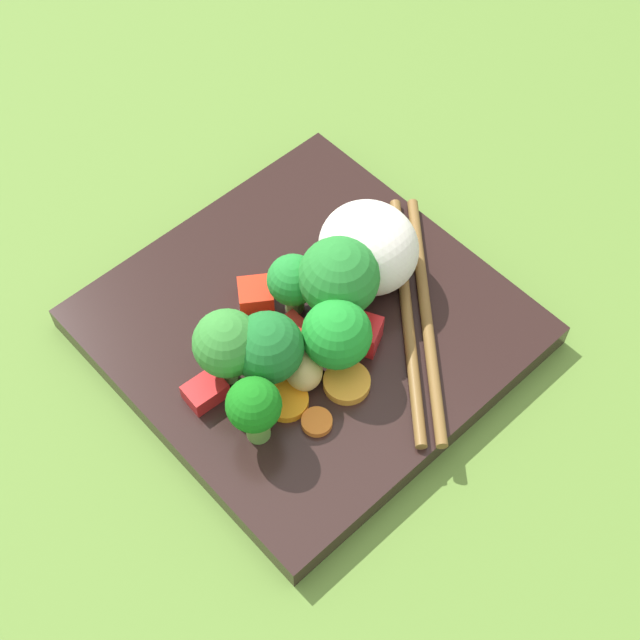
{
  "coord_description": "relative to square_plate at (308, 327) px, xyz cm",
  "views": [
    {
      "loc": [
        23.55,
        26.71,
        54.71
      ],
      "look_at": [
        0.34,
        1.61,
        3.92
      ],
      "focal_mm": 51.61,
      "sensor_mm": 36.0,
      "label": 1
    }
  ],
  "objects": [
    {
      "name": "carrot_slice_3",
      "position": [
        1.65,
        5.63,
        1.3
      ],
      "size": [
        4.06,
        4.06,
        0.67
      ],
      "primitive_type": "cylinder",
      "rotation": [
        0.0,
        0.0,
        5.92
      ],
      "color": "orange",
      "rests_on": "square_plate"
    },
    {
      "name": "chicken_piece_0",
      "position": [
        3.38,
        3.23,
        2.3
      ],
      "size": [
        3.87,
        4.21,
        2.68
      ],
      "primitive_type": "ellipsoid",
      "rotation": [
        0.0,
        0.0,
        4.22
      ],
      "color": "tan",
      "rests_on": "square_plate"
    },
    {
      "name": "broccoli_floret_5",
      "position": [
        -1.9,
        1.02,
        5.04
      ],
      "size": [
        5.5,
        5.5,
        7.0
      ],
      "color": "#7BB54F",
      "rests_on": "square_plate"
    },
    {
      "name": "carrot_slice_2",
      "position": [
        5.04,
        6.39,
        1.2
      ],
      "size": [
        2.86,
        2.86,
        0.48
      ],
      "primitive_type": "cylinder",
      "rotation": [
        0.0,
        0.0,
        2.46
      ],
      "color": "orange",
      "rests_on": "square_plate"
    },
    {
      "name": "ground_plane",
      "position": [
        0.0,
        0.0,
        -1.96
      ],
      "size": [
        110.0,
        110.0,
        2.0
      ],
      "primitive_type": "cube",
      "color": "#5A8031"
    },
    {
      "name": "pepper_chunk_4",
      "position": [
        1.59,
        -3.64,
        1.7
      ],
      "size": [
        3.29,
        3.28,
        1.48
      ],
      "primitive_type": "cube",
      "rotation": [
        0.0,
        0.0,
        2.53
      ],
      "color": "red",
      "rests_on": "square_plate"
    },
    {
      "name": "pepper_chunk_3",
      "position": [
        9.01,
        -0.16,
        1.64
      ],
      "size": [
        2.72,
        2.11,
        1.36
      ],
      "primitive_type": "cube",
      "rotation": [
        0.0,
        0.0,
        6.22
      ],
      "color": "red",
      "rests_on": "square_plate"
    },
    {
      "name": "broccoli_floret_4",
      "position": [
        8.26,
        4.24,
        4.28
      ],
      "size": [
        3.51,
        3.51,
        5.39
      ],
      "color": "#60953C",
      "rests_on": "square_plate"
    },
    {
      "name": "square_plate",
      "position": [
        0.0,
        0.0,
        0.0
      ],
      "size": [
        25.74,
        25.74,
        1.92
      ],
      "primitive_type": "cube",
      "rotation": [
        0.0,
        0.0,
        -0.0
      ],
      "color": "black",
      "rests_on": "ground_plane"
    },
    {
      "name": "broccoli_floret_0",
      "position": [
        0.95,
        3.85,
        4.33
      ],
      "size": [
        4.62,
        4.62,
        5.82
      ],
      "color": "#6AAE48",
      "rests_on": "square_plate"
    },
    {
      "name": "broccoli_floret_3",
      "position": [
        0.14,
        -1.42,
        3.98
      ],
      "size": [
        3.56,
        3.56,
        5.0
      ],
      "color": "#659348",
      "rests_on": "square_plate"
    },
    {
      "name": "broccoli_floret_1",
      "position": [
        6.82,
        0.05,
        5.02
      ],
      "size": [
        4.42,
        4.42,
        6.38
      ],
      "color": "#73B95B",
      "rests_on": "square_plate"
    },
    {
      "name": "pepper_chunk_0",
      "position": [
        2.0,
        0.58,
        1.75
      ],
      "size": [
        2.26,
        2.32,
        1.58
      ],
      "primitive_type": "cube",
      "rotation": [
        0.0,
        0.0,
        3.13
      ],
      "color": "red",
      "rests_on": "square_plate"
    },
    {
      "name": "broccoli_floret_2",
      "position": [
        5.0,
        1.77,
        4.56
      ],
      "size": [
        4.71,
        4.71,
        6.26
      ],
      "color": "#7BB450",
      "rests_on": "square_plate"
    },
    {
      "name": "carrot_slice_0",
      "position": [
        5.47,
        3.93,
        1.28
      ],
      "size": [
        3.95,
        3.95,
        0.64
      ],
      "primitive_type": "cylinder",
      "rotation": [
        0.0,
        0.0,
        3.61
      ],
      "color": "orange",
      "rests_on": "square_plate"
    },
    {
      "name": "rice_mound",
      "position": [
        -5.71,
        0.15,
        4.04
      ],
      "size": [
        6.9,
        7.26,
        6.17
      ],
      "primitive_type": "ellipsoid",
      "rotation": [
        0.0,
        0.0,
        4.7
      ],
      "color": "white",
      "rests_on": "square_plate"
    },
    {
      "name": "carrot_slice_1",
      "position": [
        4.88,
        -1.86,
        1.25
      ],
      "size": [
        3.24,
        3.24,
        0.58
      ],
      "primitive_type": "cylinder",
      "rotation": [
        0.0,
        0.0,
        1.71
      ],
      "color": "orange",
      "rests_on": "square_plate"
    },
    {
      "name": "chopstick_pair",
      "position": [
        -5.65,
        4.96,
        1.35
      ],
      "size": [
        14.82,
        16.76,
        0.78
      ],
      "rotation": [
        0.0,
        0.0,
        4.0
      ],
      "color": "brown",
      "rests_on": "square_plate"
    },
    {
      "name": "pepper_chunk_2",
      "position": [
        -1.4,
        3.77,
        2.01
      ],
      "size": [
        3.12,
        3.27,
        2.1
      ],
      "primitive_type": "cube",
      "rotation": [
        0.0,
        0.0,
        5.18
      ],
      "color": "red",
      "rests_on": "square_plate"
    }
  ]
}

